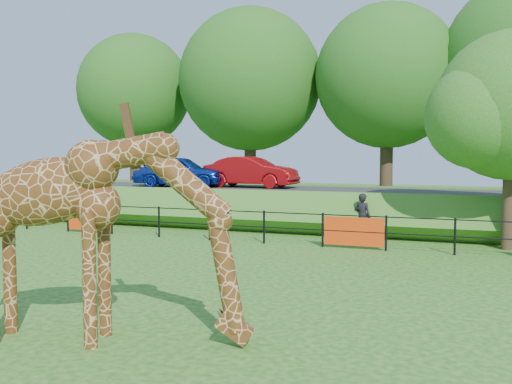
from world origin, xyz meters
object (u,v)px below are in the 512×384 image
car_blue (180,171)px  car_red (251,172)px  visitor (362,217)px  giraffe (105,238)px

car_blue → car_red: bearing=-88.4°
car_blue → car_red: 3.41m
car_blue → car_red: car_blue is taller
car_red → visitor: (6.00, -4.79, -1.31)m
giraffe → visitor: 12.25m
giraffe → car_blue: (-7.45, 16.18, 0.47)m
giraffe → car_red: size_ratio=1.10×
giraffe → car_blue: size_ratio=1.10×
car_red → visitor: car_red is taller
giraffe → visitor: size_ratio=2.89×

